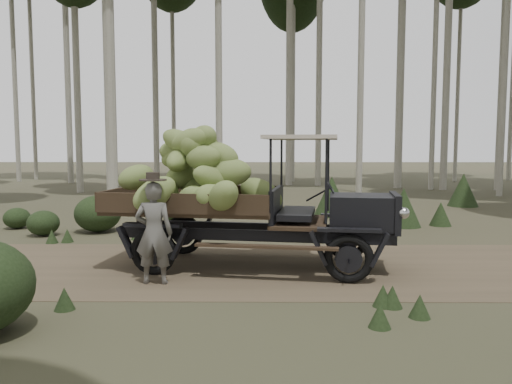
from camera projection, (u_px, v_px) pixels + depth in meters
ground at (323, 267)px, 8.79m from camera, size 120.00×120.00×0.00m
dirt_track at (323, 267)px, 8.79m from camera, size 70.00×4.00×0.01m
banana_truck at (227, 186)px, 8.69m from camera, size 5.23×2.70×2.57m
farmer at (154, 232)px, 7.66m from camera, size 0.59×0.43×1.73m
undergrowth at (371, 233)px, 9.26m from camera, size 22.99×21.71×1.29m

